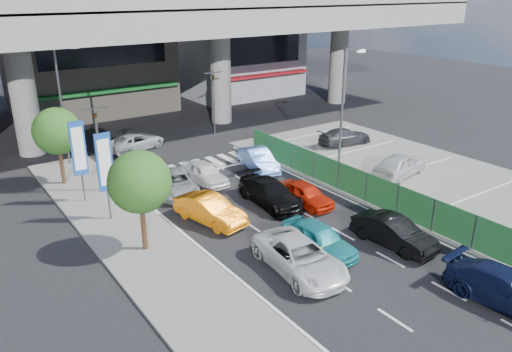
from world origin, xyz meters
TOP-DOWN VIEW (x-y plane):
  - ground at (0.00, 0.00)m, footprint 120.00×120.00m
  - parking_lot at (11.00, 2.00)m, footprint 12.00×28.00m
  - sidewalk_left at (-7.00, 4.00)m, footprint 4.00×30.00m
  - fence_run at (5.30, 1.00)m, footprint 0.16×22.00m
  - expressway at (0.00, 22.00)m, footprint 64.00×14.00m
  - building_center at (0.00, 32.97)m, footprint 14.00×10.90m
  - building_east at (16.00, 31.97)m, footprint 12.00×10.90m
  - traffic_light_left at (-6.20, 12.00)m, footprint 1.60×1.24m
  - traffic_light_right at (5.50, 19.00)m, footprint 1.60×1.24m
  - street_lamp_right at (7.17, 6.00)m, footprint 1.65×0.22m
  - street_lamp_left at (-6.33, 18.00)m, footprint 1.65×0.22m
  - signboard_near at (-7.20, 7.99)m, footprint 0.80×0.14m
  - signboard_far at (-7.60, 10.99)m, footprint 0.80×0.14m
  - tree_near at (-7.00, 4.00)m, footprint 2.80×2.80m
  - tree_far at (-7.80, 14.50)m, footprint 2.80×2.80m
  - minivan_navy_back at (2.57, -7.79)m, footprint 2.34×4.91m
  - sedan_white_mid_left at (-2.32, -1.40)m, footprint 2.75×5.16m
  - taxi_teal_mid at (-0.56, -0.65)m, footprint 1.69×4.08m
  - hatch_black_mid_right at (2.72, -2.17)m, footprint 1.74×4.23m
  - taxi_orange_left at (-3.06, 4.89)m, footprint 2.40×4.41m
  - sedan_black_mid at (0.82, 4.95)m, footprint 2.04×4.73m
  - taxi_orange_right at (2.39, 3.78)m, footprint 1.60×3.70m
  - wagon_silver_front_left at (-2.78, 9.41)m, footprint 2.97×4.83m
  - sedan_white_front_mid at (-0.58, 9.79)m, footprint 1.68×3.89m
  - kei_truck_front_right at (3.50, 9.90)m, footprint 2.34×4.41m
  - crossing_wagon_silver at (-1.52, 18.57)m, footprint 5.02×3.51m
  - parked_sedan_white at (10.10, 3.69)m, footprint 4.63×2.59m
  - parked_sedan_dgrey at (12.07, 10.59)m, footprint 4.42×2.21m
  - traffic_cone at (7.64, 2.80)m, footprint 0.38×0.38m

SIDE VIEW (x-z plane):
  - ground at x=0.00m, z-range 0.00..0.00m
  - parking_lot at x=11.00m, z-range 0.00..0.06m
  - sidewalk_left at x=-7.00m, z-range 0.00..0.12m
  - traffic_cone at x=7.64m, z-range 0.06..0.71m
  - taxi_orange_right at x=2.39m, z-range 0.00..1.24m
  - wagon_silver_front_left at x=-2.78m, z-range 0.00..1.25m
  - crossing_wagon_silver at x=-1.52m, z-range 0.00..1.27m
  - sedan_white_front_mid at x=-0.58m, z-range 0.00..1.31m
  - parked_sedan_dgrey at x=12.07m, z-range 0.06..1.29m
  - sedan_black_mid at x=0.82m, z-range 0.00..1.36m
  - hatch_black_mid_right at x=2.72m, z-range 0.00..1.36m
  - minivan_navy_back at x=2.57m, z-range 0.00..1.38m
  - sedan_white_mid_left at x=-2.32m, z-range 0.00..1.38m
  - taxi_teal_mid at x=-0.56m, z-range 0.00..1.38m
  - taxi_orange_left at x=-3.06m, z-range 0.00..1.38m
  - kei_truck_front_right at x=3.50m, z-range 0.00..1.38m
  - parked_sedan_white at x=10.10m, z-range 0.06..1.55m
  - fence_run at x=5.30m, z-range 0.00..1.80m
  - signboard_near at x=-7.20m, z-range 0.71..5.41m
  - signboard_far at x=-7.60m, z-range 0.71..5.41m
  - tree_near at x=-7.00m, z-range 0.99..5.79m
  - tree_far at x=-7.80m, z-range 0.99..5.79m
  - traffic_light_left at x=-6.20m, z-range 1.34..6.54m
  - traffic_light_right at x=5.50m, z-range 1.34..6.54m
  - street_lamp_right at x=7.17m, z-range 0.77..8.77m
  - street_lamp_left at x=-6.33m, z-range 0.77..8.77m
  - building_east at x=16.00m, z-range -0.01..11.99m
  - building_center at x=0.00m, z-range -0.01..14.99m
  - expressway at x=0.00m, z-range 3.39..14.14m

